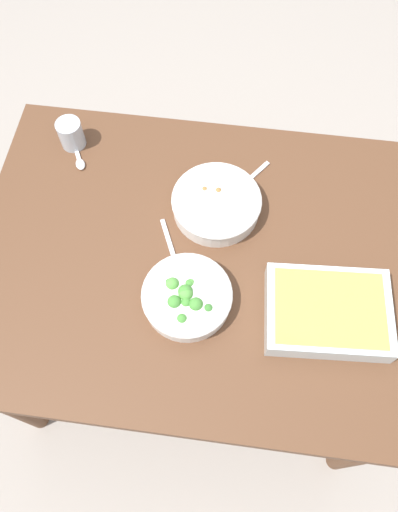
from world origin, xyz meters
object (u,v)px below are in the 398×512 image
at_px(baking_dish, 328,312).
at_px(spoon_spare, 77,153).
at_px(spoon_by_broccoli, 173,255).
at_px(broccoli_bowl, 187,297).
at_px(drink_cup, 71,135).
at_px(stew_bowl, 216,203).
at_px(spoon_by_stew, 242,186).

distance_m(baking_dish, spoon_spare, 0.83).
bearing_deg(spoon_by_broccoli, broccoli_bowl, 114.03).
distance_m(broccoli_bowl, spoon_spare, 0.56).
xyz_separation_m(broccoli_bowl, drink_cup, (0.40, -0.45, 0.01)).
relative_size(drink_cup, spoon_spare, 0.51).
height_order(stew_bowl, baking_dish, baking_dish).
bearing_deg(spoon_spare, spoon_by_broccoli, 138.50).
bearing_deg(baking_dish, drink_cup, -30.76).
bearing_deg(baking_dish, spoon_by_stew, -56.04).
bearing_deg(stew_bowl, spoon_by_stew, -126.91).
distance_m(baking_dish, drink_cup, 0.87).
bearing_deg(broccoli_bowl, spoon_by_broccoli, -65.97).
distance_m(drink_cup, spoon_by_stew, 0.52).
height_order(baking_dish, spoon_spare, baking_dish).
relative_size(spoon_by_broccoli, spoon_spare, 1.01).
xyz_separation_m(drink_cup, spoon_by_broccoli, (-0.35, 0.33, -0.03)).
xyz_separation_m(drink_cup, spoon_by_stew, (-0.51, 0.09, -0.03)).
distance_m(broccoli_bowl, drink_cup, 0.60).
height_order(broccoli_bowl, spoon_by_broccoli, broccoli_bowl).
xyz_separation_m(baking_dish, spoon_by_stew, (0.24, -0.36, -0.03)).
distance_m(drink_cup, spoon_spare, 0.05).
distance_m(spoon_by_broccoli, spoon_spare, 0.44).
distance_m(stew_bowl, spoon_by_broccoli, 0.19).
height_order(baking_dish, spoon_by_broccoli, baking_dish).
xyz_separation_m(stew_bowl, baking_dish, (-0.30, 0.27, 0.00)).
height_order(spoon_by_stew, spoon_spare, same).
relative_size(stew_bowl, spoon_by_broccoli, 1.45).
relative_size(broccoli_bowl, baking_dish, 0.72).
bearing_deg(broccoli_bowl, spoon_spare, -47.08).
bearing_deg(baking_dish, spoon_spare, -29.16).
relative_size(broccoli_bowl, spoon_spare, 1.36).
distance_m(baking_dish, spoon_by_stew, 0.43).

